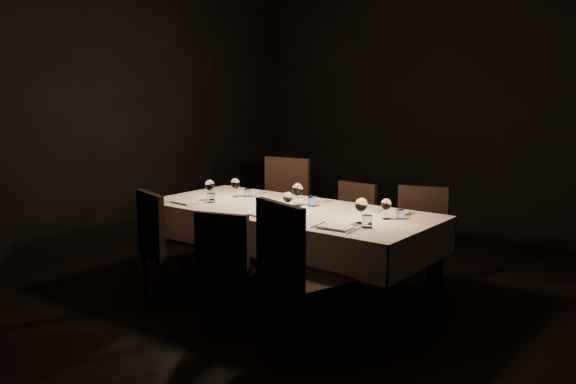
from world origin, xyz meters
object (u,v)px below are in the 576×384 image
Objects in this scene: chair_near_right at (296,270)px; chair_far_center at (351,224)px; chair_near_center at (228,262)px; dining_table at (288,217)px; chair_far_right at (420,234)px; chair_far_left at (281,205)px; chair_near_left at (164,241)px.

chair_far_center is (-0.64, 1.72, -0.08)m from chair_near_right.
chair_far_center is (0.03, 1.67, -0.01)m from chair_near_center.
chair_far_center is (0.10, 0.86, -0.20)m from dining_table.
chair_near_center is at bearing -88.08° from chair_far_center.
chair_far_left is at bearing 161.56° from chair_far_right.
chair_near_center is at bearing 12.77° from chair_near_right.
dining_table is 1.09m from chair_far_left.
chair_far_left reaches higher than chair_near_right.
chair_near_right reaches higher than chair_near_left.
chair_near_center is (0.79, -0.06, -0.03)m from chair_near_left.
chair_near_left is 0.89× the size of chair_far_left.
dining_table is at bearing -101.94° from chair_near_center.
chair_near_center is at bearing -75.17° from chair_far_left.
chair_near_left reaches higher than dining_table.
chair_far_center is (0.81, 0.04, -0.09)m from chair_far_left.
chair_near_right reaches higher than chair_far_right.
chair_near_center is at bearing -167.50° from chair_near_left.
chair_near_right is at bearing 158.88° from chair_near_center.
chair_near_center is at bearing -85.24° from dining_table.
chair_far_center is at bearing -7.92° from chair_far_left.
dining_table is 2.42× the size of chair_near_right.
chair_far_right is (1.56, 1.55, -0.01)m from chair_near_left.
dining_table is at bearing -93.57° from chair_far_center.
dining_table is 2.40× the size of chair_far_left.
chair_near_right reaches higher than chair_near_center.
chair_far_right is (1.56, -0.02, -0.06)m from chair_far_left.
chair_near_left is 1.81m from chair_far_center.
chair_near_right is 1.84m from chair_far_center.
chair_near_right is at bearing -60.04° from chair_far_left.
chair_far_left reaches higher than chair_far_center.
chair_far_right is at bearing -76.53° from chair_near_right.
dining_table is 2.76× the size of chair_far_right.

